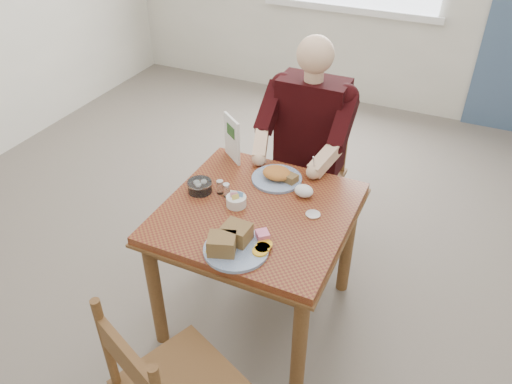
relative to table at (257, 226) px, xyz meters
The scene contains 13 objects.
floor 0.64m from the table, ahead, with size 6.00×6.00×0.00m, color #70685A.
lemon_wedge 0.41m from the table, 95.71° to the right, with size 0.06×0.04×0.03m, color yellow.
napkin 0.30m from the table, 49.17° to the left, with size 0.10×0.08×0.06m, color white.
metal_dish 0.30m from the table, 13.59° to the left, with size 0.07×0.07×0.01m, color silver.
table is the anchor object (origin of this frame).
chair_far 0.81m from the table, 90.00° to the left, with size 0.42×0.42×0.95m.
diner 0.73m from the table, 90.00° to the left, with size 0.53×0.56×1.39m.
near_plate 0.35m from the table, 84.45° to the right, with size 0.34×0.34×0.10m.
far_plate 0.31m from the table, 91.00° to the left, with size 0.34×0.34×0.07m.
caddy 0.18m from the table, 169.94° to the right, with size 0.12×0.12×0.08m.
shakers 0.26m from the table, behind, with size 0.08×0.05×0.08m.
creamer 0.36m from the table, behind, with size 0.15×0.15×0.06m.
menu 0.55m from the table, 131.18° to the left, with size 0.15×0.12×0.26m.
Camera 1 is at (0.81, -1.78, 2.25)m, focal length 35.00 mm.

